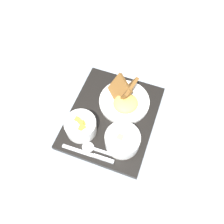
{
  "coord_description": "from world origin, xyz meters",
  "views": [
    {
      "loc": [
        -0.39,
        -0.14,
        0.8
      ],
      "look_at": [
        0.0,
        0.0,
        0.05
      ],
      "focal_mm": 38.0,
      "sensor_mm": 36.0,
      "label": 1
    }
  ],
  "objects_px": {
    "knife": "(96,156)",
    "bowl_soup": "(122,140)",
    "plate_main": "(124,100)",
    "spoon": "(93,149)",
    "bowl_salad": "(81,126)"
  },
  "relations": [
    {
      "from": "knife",
      "to": "bowl_soup",
      "type": "bearing_deg",
      "value": -132.89
    },
    {
      "from": "plate_main",
      "to": "spoon",
      "type": "height_order",
      "value": "plate_main"
    },
    {
      "from": "bowl_salad",
      "to": "spoon",
      "type": "relative_size",
      "value": 0.88
    },
    {
      "from": "plate_main",
      "to": "knife",
      "type": "bearing_deg",
      "value": 175.19
    },
    {
      "from": "bowl_soup",
      "to": "knife",
      "type": "height_order",
      "value": "bowl_soup"
    },
    {
      "from": "plate_main",
      "to": "bowl_salad",
      "type": "bearing_deg",
      "value": 146.59
    },
    {
      "from": "bowl_salad",
      "to": "spoon",
      "type": "xyz_separation_m",
      "value": [
        -0.05,
        -0.07,
        -0.03
      ]
    },
    {
      "from": "bowl_soup",
      "to": "spoon",
      "type": "distance_m",
      "value": 0.11
    },
    {
      "from": "bowl_salad",
      "to": "plate_main",
      "type": "bearing_deg",
      "value": -33.41
    },
    {
      "from": "bowl_soup",
      "to": "knife",
      "type": "bearing_deg",
      "value": 138.52
    },
    {
      "from": "plate_main",
      "to": "spoon",
      "type": "bearing_deg",
      "value": 169.67
    },
    {
      "from": "knife",
      "to": "spoon",
      "type": "distance_m",
      "value": 0.03
    },
    {
      "from": "plate_main",
      "to": "spoon",
      "type": "xyz_separation_m",
      "value": [
        -0.22,
        0.04,
        -0.02
      ]
    },
    {
      "from": "bowl_salad",
      "to": "bowl_soup",
      "type": "bearing_deg",
      "value": -90.15
    },
    {
      "from": "bowl_salad",
      "to": "bowl_soup",
      "type": "relative_size",
      "value": 0.93
    }
  ]
}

